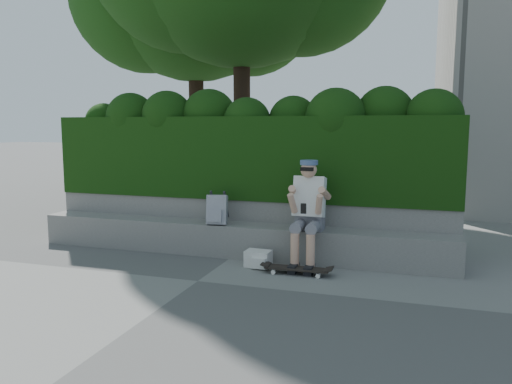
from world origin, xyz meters
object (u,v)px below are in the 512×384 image
(person, at_px, (308,209))
(backpack_plaid, at_px, (217,210))
(skateboard, at_px, (297,269))
(backpack_ground, at_px, (258,259))

(person, bearing_deg, backpack_plaid, 176.44)
(backpack_plaid, bearing_deg, skateboard, -33.78)
(person, xyz_separation_m, skateboard, (-0.04, -0.44, -0.68))
(skateboard, bearing_deg, backpack_plaid, 156.33)
(backpack_ground, bearing_deg, skateboard, -16.09)
(skateboard, relative_size, backpack_plaid, 1.94)
(backpack_plaid, height_order, backpack_ground, backpack_plaid)
(person, relative_size, backpack_ground, 4.27)
(person, distance_m, backpack_ground, 0.92)
(skateboard, height_order, backpack_plaid, backpack_plaid)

